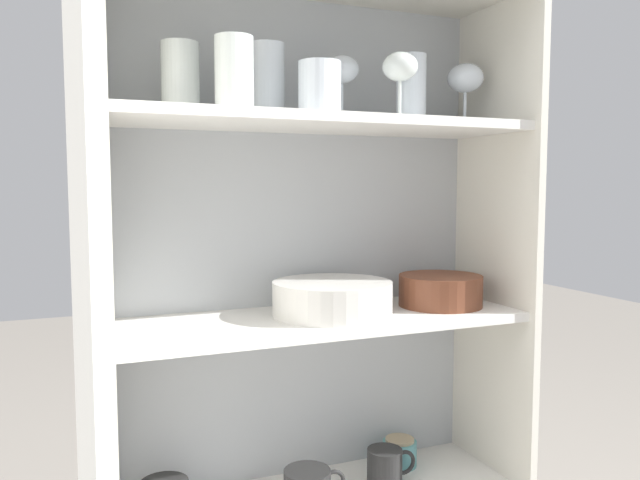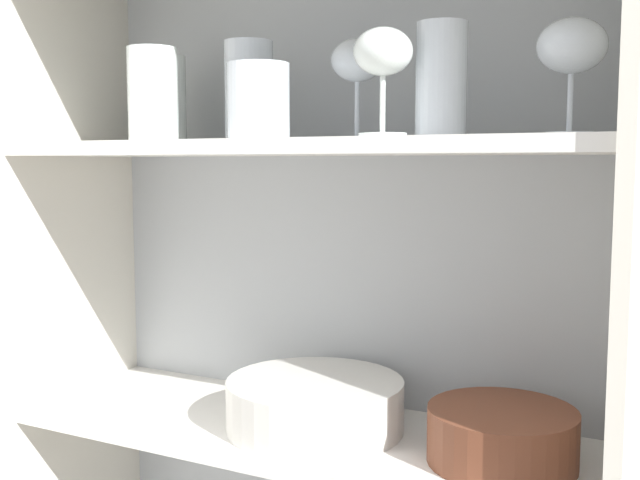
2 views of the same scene
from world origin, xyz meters
TOP-DOWN VIEW (x-y plane):
  - cupboard_back_panel at (0.00, 0.29)m, footprint 0.89×0.02m
  - cupboard_side_left at (-0.44, 0.14)m, footprint 0.02×0.32m
  - cupboard_side_right at (0.44, 0.14)m, footprint 0.02×0.32m
  - shelf_board_middle at (0.00, 0.14)m, footprint 0.86×0.28m
  - shelf_board_upper at (0.00, 0.14)m, footprint 0.86×0.28m
  - cupboard_door at (-0.47, -0.24)m, footprint 0.06×0.44m
  - tumbler_glass_0 at (-0.03, 0.08)m, footprint 0.08×0.08m
  - tumbler_glass_1 at (-0.28, 0.19)m, footprint 0.07×0.07m
  - tumbler_glass_2 at (-0.20, 0.07)m, footprint 0.07×0.07m
  - tumbler_glass_3 at (-0.11, 0.18)m, footprint 0.07×0.07m
  - tumbler_glass_4 at (0.20, 0.13)m, footprint 0.06×0.06m
  - wine_glass_0 at (0.06, 0.19)m, footprint 0.07×0.07m
  - wine_glass_1 at (0.36, 0.15)m, footprint 0.08×0.08m
  - wine_glass_2 at (0.15, 0.08)m, footprint 0.07×0.07m
  - plate_stack_white at (0.02, 0.14)m, footprint 0.25×0.25m
  - mixing_bowl_large at (0.29, 0.14)m, footprint 0.19×0.19m
  - coffee_mug_extra_1 at (0.15, 0.13)m, footprint 0.12×0.08m
  - storage_jar at (0.23, 0.22)m, footprint 0.08×0.08m

SIDE VIEW (x-z plane):
  - storage_jar at x=0.23m, z-range 0.32..0.38m
  - coffee_mug_extra_1 at x=0.15m, z-range 0.32..0.40m
  - cupboard_back_panel at x=0.00m, z-range 0.00..1.41m
  - cupboard_side_left at x=-0.44m, z-range 0.00..1.41m
  - cupboard_side_right at x=0.44m, z-range 0.00..1.41m
  - cupboard_door at x=-0.47m, z-range 0.00..1.41m
  - shelf_board_middle at x=0.00m, z-range 0.70..0.72m
  - plate_stack_white at x=0.02m, z-range 0.72..0.79m
  - mixing_bowl_large at x=0.29m, z-range 0.72..0.79m
  - shelf_board_upper at x=0.00m, z-range 1.11..1.13m
  - tumbler_glass_0 at x=-0.03m, z-range 1.13..1.23m
  - tumbler_glass_2 at x=-0.20m, z-range 1.13..1.26m
  - tumbler_glass_1 at x=-0.28m, z-range 1.13..1.27m
  - tumbler_glass_4 at x=0.20m, z-range 1.13..1.27m
  - tumbler_glass_3 at x=-0.11m, z-range 1.13..1.28m
  - wine_glass_2 at x=0.15m, z-range 1.16..1.29m
  - wine_glass_1 at x=0.36m, z-range 1.16..1.30m
  - wine_glass_0 at x=0.06m, z-range 1.16..1.30m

